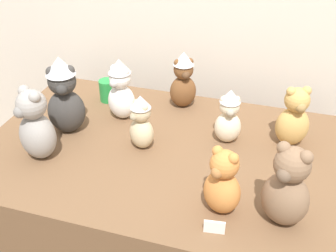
{
  "coord_description": "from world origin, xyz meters",
  "views": [
    {
      "loc": [
        0.4,
        -1.07,
        1.81
      ],
      "look_at": [
        0.0,
        0.25,
        0.9
      ],
      "focal_mm": 43.69,
      "sensor_mm": 36.0,
      "label": 1
    }
  ],
  "objects": [
    {
      "name": "display_table",
      "position": [
        0.0,
        0.25,
        0.39
      ],
      "size": [
        1.57,
        0.98,
        0.78
      ],
      "primitive_type": "cube",
      "color": "brown",
      "rests_on": "ground_plane"
    },
    {
      "name": "teddy_bear_snow",
      "position": [
        -0.28,
        0.44,
        0.92
      ],
      "size": [
        0.16,
        0.15,
        0.3
      ],
      "rotation": [
        0.0,
        0.0,
        -0.32
      ],
      "color": "white",
      "rests_on": "display_table"
    },
    {
      "name": "teddy_bear_ash",
      "position": [
        -0.49,
        0.06,
        0.92
      ],
      "size": [
        0.2,
        0.19,
        0.31
      ],
      "rotation": [
        0.0,
        0.0,
        -0.44
      ],
      "color": "gray",
      "rests_on": "display_table"
    },
    {
      "name": "teddy_bear_charcoal",
      "position": [
        -0.47,
        0.26,
        0.95
      ],
      "size": [
        0.21,
        0.19,
        0.36
      ],
      "rotation": [
        0.0,
        0.0,
        0.45
      ],
      "color": "#383533",
      "rests_on": "display_table"
    },
    {
      "name": "teddy_bear_mocha",
      "position": [
        0.48,
        -0.02,
        0.92
      ],
      "size": [
        0.2,
        0.19,
        0.31
      ],
      "rotation": [
        0.0,
        0.0,
        -0.41
      ],
      "color": "#7F6047",
      "rests_on": "display_table"
    },
    {
      "name": "teddy_bear_honey",
      "position": [
        0.49,
        0.45,
        0.91
      ],
      "size": [
        0.17,
        0.16,
        0.27
      ],
      "rotation": [
        0.0,
        0.0,
        0.39
      ],
      "color": "tan",
      "rests_on": "display_table"
    },
    {
      "name": "teddy_bear_cream",
      "position": [
        0.22,
        0.39,
        0.9
      ],
      "size": [
        0.13,
        0.12,
        0.25
      ],
      "rotation": [
        0.0,
        0.0,
        0.26
      ],
      "color": "beige",
      "rests_on": "display_table"
    },
    {
      "name": "teddy_bear_ginger",
      "position": [
        0.27,
        -0.03,
        0.9
      ],
      "size": [
        0.17,
        0.16,
        0.26
      ],
      "rotation": [
        0.0,
        0.0,
        -0.42
      ],
      "color": "#D17F3D",
      "rests_on": "display_table"
    },
    {
      "name": "teddy_bear_chestnut",
      "position": [
        -0.04,
        0.62,
        0.92
      ],
      "size": [
        0.17,
        0.16,
        0.28
      ],
      "rotation": [
        0.0,
        0.0,
        0.52
      ],
      "color": "brown",
      "rests_on": "display_table"
    },
    {
      "name": "teddy_bear_sand",
      "position": [
        -0.11,
        0.24,
        0.9
      ],
      "size": [
        0.14,
        0.14,
        0.25
      ],
      "rotation": [
        0.0,
        0.0,
        -0.58
      ],
      "color": "#CCB78E",
      "rests_on": "display_table"
    },
    {
      "name": "party_cup_green",
      "position": [
        -0.41,
        0.57,
        0.83
      ],
      "size": [
        0.08,
        0.08,
        0.11
      ],
      "primitive_type": "cylinder",
      "color": "#238C3D",
      "rests_on": "display_table"
    },
    {
      "name": "name_card_front_left",
      "position": [
        0.28,
        -0.14,
        0.8
      ],
      "size": [
        0.07,
        0.02,
        0.05
      ],
      "primitive_type": "cube",
      "rotation": [
        0.0,
        0.0,
        0.13
      ],
      "color": "white",
      "rests_on": "display_table"
    }
  ]
}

